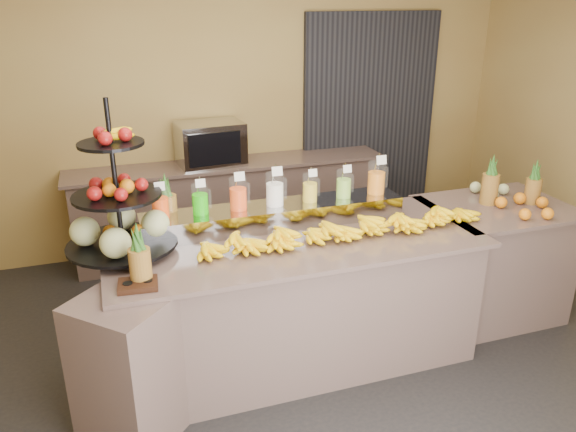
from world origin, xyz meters
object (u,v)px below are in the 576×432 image
pitcher_tray (275,215)px  fruit_stand (128,215)px  banana_heap (342,226)px  condiment_caddy (138,285)px  right_fruit_pile (517,198)px  oven_warmer (210,143)px

pitcher_tray → fruit_stand: size_ratio=1.91×
banana_heap → condiment_caddy: banana_heap is taller
fruit_stand → right_fruit_pile: 2.85m
banana_heap → condiment_caddy: (-1.36, -0.29, -0.06)m
condiment_caddy → right_fruit_pile: size_ratio=0.48×
fruit_stand → right_fruit_pile: fruit_stand is taller
fruit_stand → right_fruit_pile: size_ratio=2.15×
banana_heap → oven_warmer: (-0.48, 2.00, 0.13)m
fruit_stand → condiment_caddy: (-0.00, -0.51, -0.23)m
banana_heap → fruit_stand: (-1.36, 0.22, 0.17)m
pitcher_tray → right_fruit_pile: size_ratio=4.11×
pitcher_tray → right_fruit_pile: bearing=-8.0°
condiment_caddy → right_fruit_pile: 2.87m
condiment_caddy → pitcher_tray: bearing=32.1°
fruit_stand → pitcher_tray: bearing=-10.5°
banana_heap → fruit_stand: fruit_stand is taller
banana_heap → condiment_caddy: bearing=-167.8°
oven_warmer → fruit_stand: bearing=-120.7°
right_fruit_pile → oven_warmer: (-1.97, 1.93, 0.13)m
banana_heap → fruit_stand: size_ratio=2.12×
banana_heap → oven_warmer: oven_warmer is taller
right_fruit_pile → fruit_stand: bearing=177.0°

